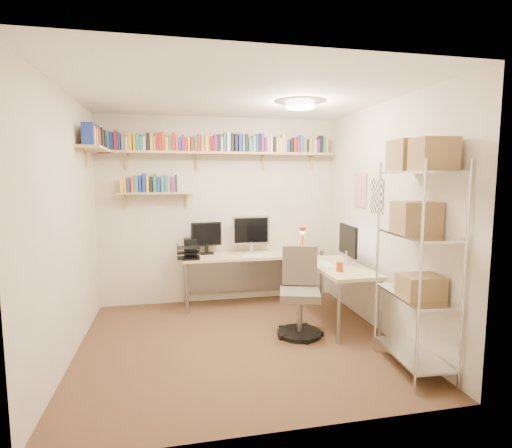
# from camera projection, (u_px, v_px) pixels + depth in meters

# --- Properties ---
(ground) EXTENTS (3.20, 3.20, 0.00)m
(ground) POSITION_uv_depth(u_px,v_px,m) (239.00, 342.00, 4.14)
(ground) COLOR #4F3021
(ground) RESTS_ON ground
(room_shell) EXTENTS (3.24, 3.04, 2.52)m
(room_shell) POSITION_uv_depth(u_px,v_px,m) (238.00, 193.00, 3.96)
(room_shell) COLOR beige
(room_shell) RESTS_ON ground
(wall_shelves) EXTENTS (3.12, 1.09, 0.80)m
(wall_shelves) POSITION_uv_depth(u_px,v_px,m) (189.00, 152.00, 5.08)
(wall_shelves) COLOR #D0BA75
(wall_shelves) RESTS_ON ground
(corner_desk) EXTENTS (2.11, 1.78, 1.19)m
(corner_desk) POSITION_uv_depth(u_px,v_px,m) (263.00, 258.00, 5.12)
(corner_desk) COLOR beige
(corner_desk) RESTS_ON ground
(office_chair) EXTENTS (0.52, 0.53, 0.95)m
(office_chair) POSITION_uv_depth(u_px,v_px,m) (300.00, 298.00, 4.34)
(office_chair) COLOR black
(office_chair) RESTS_ON ground
(wire_rack) EXTENTS (0.46, 0.83, 2.03)m
(wire_rack) POSITION_uv_depth(u_px,v_px,m) (418.00, 212.00, 3.41)
(wire_rack) COLOR silver
(wire_rack) RESTS_ON ground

